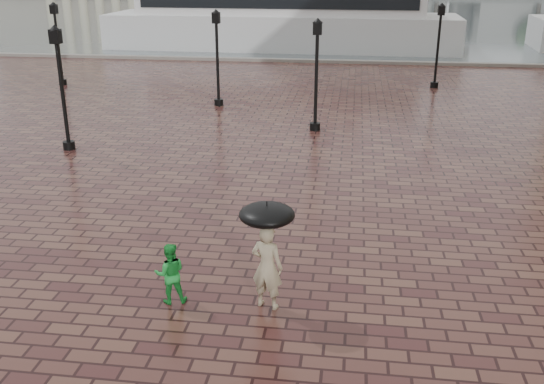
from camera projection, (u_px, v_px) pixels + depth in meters
The scene contains 8 objects.
ground at pixel (128, 296), 12.84m from camera, with size 300.00×300.00×0.00m, color #371A19.
harbour_water at pixel (329, 4), 97.96m from camera, with size 240.00×240.00×0.00m, color #495558.
quay_edge at pixel (290, 62), 42.45m from camera, with size 80.00×0.60×0.30m, color slate.
street_lamps at pixel (224, 59), 28.49m from camera, with size 21.44×14.44×4.40m.
adult_pedestrian at pixel (267, 267), 12.15m from camera, with size 0.66×0.43×1.81m, color tan.
child_pedestrian at pixel (170, 273), 12.41m from camera, with size 0.64×0.50×1.32m, color green.
ferry_near at pixel (281, 13), 48.06m from camera, with size 27.85×7.37×9.08m.
umbrella at pixel (267, 215), 11.74m from camera, with size 1.10×1.10×1.18m.
Camera 1 is at (4.52, -10.68, 6.66)m, focal length 40.00 mm.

